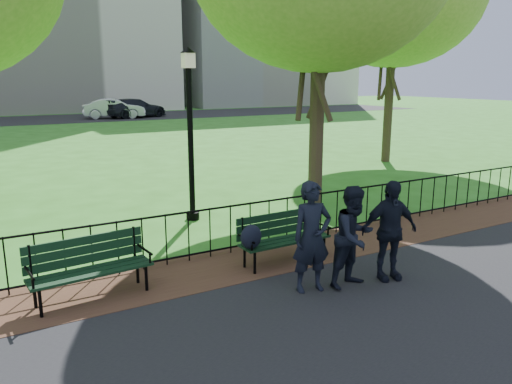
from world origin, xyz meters
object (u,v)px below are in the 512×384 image
lamppost (190,129)px  person_right (389,230)px  sedan_dark (135,108)px  person_left (312,237)px  park_bench_main (270,234)px  sedan_silver (115,108)px  park_bench_left_a (89,261)px  person_mid (354,237)px

lamppost → person_right: 4.99m
lamppost → person_right: size_ratio=2.36×
person_right → sedan_dark: size_ratio=0.31×
lamppost → person_left: lamppost is taller
lamppost → park_bench_main: bearing=-89.9°
person_left → person_right: size_ratio=1.05×
lamppost → sedan_silver: bearing=78.8°
person_left → sedan_dark: size_ratio=0.33×
park_bench_main → person_right: bearing=-47.4°
person_right → park_bench_left_a: bearing=173.6°
park_bench_left_a → lamppost: bearing=41.6°
person_right → lamppost: bearing=120.6°
person_right → person_mid: bearing=-170.6°
park_bench_left_a → sedan_dark: 33.65m
person_left → park_bench_main: bearing=100.8°
person_mid → person_right: (0.65, -0.06, 0.01)m
park_bench_left_a → sedan_dark: bearing=67.1°
park_bench_left_a → person_left: bearing=-30.8°
park_bench_left_a → person_right: 4.48m
park_bench_left_a → lamppost: 4.42m
sedan_silver → park_bench_left_a: bearing=-178.5°
person_left → person_mid: size_ratio=1.07×
park_bench_main → lamppost: 3.59m
park_bench_main → person_right: 1.91m
person_right → sedan_silver: bearing=97.2°
person_right → sedan_dark: 34.21m
sedan_silver → person_right: bearing=-171.0°
person_left → sedan_dark: 34.23m
lamppost → sedan_dark: 29.97m
park_bench_left_a → person_left: 3.20m
person_left → person_right: 1.32m
sedan_silver → lamppost: bearing=-174.7°
person_right → sedan_silver: person_right is taller
park_bench_main → park_bench_left_a: 2.87m
park_bench_left_a → person_left: person_left is taller
park_bench_left_a → park_bench_main: bearing=-10.1°
lamppost → person_left: 4.57m
lamppost → sedan_dark: lamppost is taller
park_bench_main → person_mid: 1.48m
park_bench_main → person_left: 1.16m
lamppost → person_left: size_ratio=2.26×
park_bench_main → person_left: bearing=-90.6°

